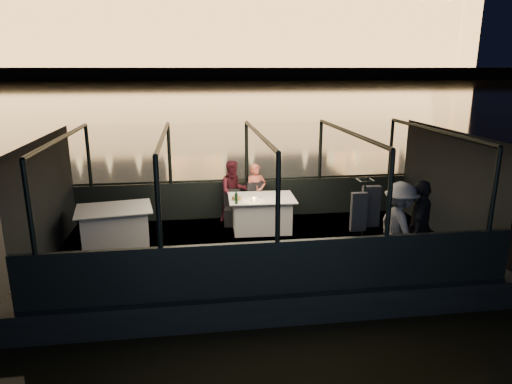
{
  "coord_description": "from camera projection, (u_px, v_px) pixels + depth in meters",
  "views": [
    {
      "loc": [
        -1.27,
        -8.57,
        4.03
      ],
      "look_at": [
        0.0,
        0.4,
        1.55
      ],
      "focal_mm": 32.0,
      "sensor_mm": 36.0,
      "label": 1
    }
  ],
  "objects": [
    {
      "name": "boat_hull",
      "position": [
        259.0,
        269.0,
        9.42
      ],
      "size": [
        8.6,
        4.4,
        1.0
      ],
      "primitive_type": "cube",
      "color": "black",
      "rests_on": "river_water"
    },
    {
      "name": "wine_glass_empty",
      "position": [
        260.0,
        198.0,
        9.65
      ],
      "size": [
        0.06,
        0.06,
        0.17
      ],
      "primitive_type": null,
      "rotation": [
        0.0,
        0.0,
        -0.08
      ],
      "color": "silver",
      "rests_on": "dining_table_central"
    },
    {
      "name": "canopy_ribs",
      "position": [
        259.0,
        192.0,
        8.99
      ],
      "size": [
        8.0,
        4.0,
        2.3
      ],
      "primitive_type": null,
      "color": "black",
      "rests_on": "boat_deck"
    },
    {
      "name": "cabin_glass_starboard",
      "position": [
        278.0,
        198.0,
        6.96
      ],
      "size": [
        8.0,
        0.02,
        1.4
      ],
      "primitive_type": null,
      "color": "#99B2B2",
      "rests_on": "gunwale_starboard"
    },
    {
      "name": "plate_far",
      "position": [
        237.0,
        199.0,
        9.85
      ],
      "size": [
        0.3,
        0.3,
        0.02
      ],
      "primitive_type": "cylinder",
      "rotation": [
        0.0,
        0.0,
        -0.13
      ],
      "color": "silver",
      "rests_on": "dining_table_central"
    },
    {
      "name": "bread_basket",
      "position": [
        237.0,
        198.0,
        9.82
      ],
      "size": [
        0.24,
        0.24,
        0.08
      ],
      "primitive_type": "cylinder",
      "rotation": [
        0.0,
        0.0,
        -0.23
      ],
      "color": "olive",
      "rests_on": "dining_table_central"
    },
    {
      "name": "amber_candle",
      "position": [
        254.0,
        199.0,
        9.77
      ],
      "size": [
        0.05,
        0.05,
        0.07
      ],
      "primitive_type": "cylinder",
      "rotation": [
        0.0,
        0.0,
        -0.09
      ],
      "color": "#FAB73E",
      "rests_on": "dining_table_central"
    },
    {
      "name": "cabin_glass_port",
      "position": [
        247.0,
        152.0,
        10.78
      ],
      "size": [
        8.0,
        0.02,
        1.4
      ],
      "primitive_type": null,
      "color": "#99B2B2",
      "rests_on": "gunwale_port"
    },
    {
      "name": "passenger_dark",
      "position": [
        420.0,
        226.0,
        7.97
      ],
      "size": [
        0.91,
        1.05,
        1.69
      ],
      "primitive_type": "imported",
      "rotation": [
        0.0,
        0.0,
        4.11
      ],
      "color": "black",
      "rests_on": "boat_deck"
    },
    {
      "name": "chair_port_left",
      "position": [
        233.0,
        206.0,
        10.47
      ],
      "size": [
        0.43,
        0.43,
        0.8
      ],
      "primitive_type": "cube",
      "rotation": [
        0.0,
        0.0,
        -0.17
      ],
      "color": "black",
      "rests_on": "boat_deck"
    },
    {
      "name": "chair_port_right",
      "position": [
        257.0,
        205.0,
        10.55
      ],
      "size": [
        0.58,
        0.58,
        0.94
      ],
      "primitive_type": "cube",
      "rotation": [
        0.0,
        0.0,
        0.41
      ],
      "color": "black",
      "rests_on": "boat_deck"
    },
    {
      "name": "wine_glass_red",
      "position": [
        260.0,
        193.0,
        10.0
      ],
      "size": [
        0.07,
        0.07,
        0.2
      ],
      "primitive_type": null,
      "rotation": [
        0.0,
        0.0,
        0.11
      ],
      "color": "white",
      "rests_on": "dining_table_central"
    },
    {
      "name": "passenger_stripe",
      "position": [
        400.0,
        226.0,
        7.99
      ],
      "size": [
        0.71,
        1.12,
        1.64
      ],
      "primitive_type": "imported",
      "rotation": [
        0.0,
        0.0,
        1.68
      ],
      "color": "silver",
      "rests_on": "boat_deck"
    },
    {
      "name": "gunwale_starboard",
      "position": [
        277.0,
        268.0,
        7.26
      ],
      "size": [
        8.0,
        0.08,
        0.9
      ],
      "primitive_type": "cube",
      "color": "black",
      "rests_on": "boat_deck"
    },
    {
      "name": "end_wall_aft",
      "position": [
        448.0,
        185.0,
        9.53
      ],
      "size": [
        0.02,
        4.0,
        2.3
      ],
      "primitive_type": null,
      "color": "black",
      "rests_on": "boat_deck"
    },
    {
      "name": "dining_table_central",
      "position": [
        262.0,
        214.0,
        10.14
      ],
      "size": [
        1.49,
        1.11,
        0.77
      ],
      "primitive_type": "cube",
      "rotation": [
        0.0,
        0.0,
        -0.04
      ],
      "color": "silver",
      "rests_on": "boat_deck"
    },
    {
      "name": "dining_table_aft",
      "position": [
        115.0,
        227.0,
        9.32
      ],
      "size": [
        1.63,
        1.28,
        0.79
      ],
      "primitive_type": "cube",
      "rotation": [
        0.0,
        0.0,
        0.15
      ],
      "color": "white",
      "rests_on": "boat_deck"
    },
    {
      "name": "person_woman_coral",
      "position": [
        256.0,
        190.0,
        10.73
      ],
      "size": [
        0.55,
        0.42,
        1.37
      ],
      "primitive_type": "imported",
      "rotation": [
        0.0,
        0.0,
        0.21
      ],
      "color": "#DA644F",
      "rests_on": "boat_deck"
    },
    {
      "name": "wine_bottle",
      "position": [
        236.0,
        197.0,
        9.52
      ],
      "size": [
        0.08,
        0.08,
        0.29
      ],
      "primitive_type": "cylinder",
      "rotation": [
        0.0,
        0.0,
        0.35
      ],
      "color": "#14381C",
      "rests_on": "dining_table_central"
    },
    {
      "name": "cabin_roof_glass",
      "position": [
        259.0,
        134.0,
        8.68
      ],
      "size": [
        8.0,
        4.0,
        0.02
      ],
      "primitive_type": null,
      "color": "#99B2B2",
      "rests_on": "boat_deck"
    },
    {
      "name": "end_wall_fore",
      "position": [
        46.0,
        200.0,
        8.44
      ],
      "size": [
        0.02,
        4.0,
        2.3
      ],
      "primitive_type": null,
      "color": "black",
      "rests_on": "boat_deck"
    },
    {
      "name": "plate_near",
      "position": [
        274.0,
        200.0,
        9.78
      ],
      "size": [
        0.3,
        0.3,
        0.01
      ],
      "primitive_type": "cylinder",
      "rotation": [
        0.0,
        0.0,
        0.42
      ],
      "color": "white",
      "rests_on": "dining_table_central"
    },
    {
      "name": "embankment",
      "position": [
        192.0,
        74.0,
        209.7
      ],
      "size": [
        400.0,
        140.0,
        6.0
      ],
      "primitive_type": "cube",
      "color": "#423D33",
      "rests_on": "ground"
    },
    {
      "name": "coat_stand",
      "position": [
        363.0,
        225.0,
        7.9
      ],
      "size": [
        0.57,
        0.51,
        1.74
      ],
      "primitive_type": null,
      "rotation": [
        0.0,
        0.0,
        0.28
      ],
      "color": "black",
      "rests_on": "boat_deck"
    },
    {
      "name": "gunwale_port",
      "position": [
        247.0,
        199.0,
        11.08
      ],
      "size": [
        8.0,
        0.08,
        0.9
      ],
      "primitive_type": "cube",
      "color": "black",
      "rests_on": "boat_deck"
    },
    {
      "name": "river_water",
      "position": [
        197.0,
        90.0,
        85.82
      ],
      "size": [
        500.0,
        500.0,
        0.0
      ],
      "primitive_type": "plane",
      "color": "black",
      "rests_on": "ground"
    },
    {
      "name": "wine_glass_white",
      "position": [
        237.0,
        199.0,
        9.61
      ],
      "size": [
        0.07,
        0.07,
        0.2
      ],
      "primitive_type": null,
      "rotation": [
        0.0,
        0.0,
        0.11
      ],
      "color": "silver",
      "rests_on": "dining_table_central"
    },
    {
      "name": "person_man_maroon",
      "position": [
        234.0,
        190.0,
        10.66
      ],
      "size": [
        0.78,
        0.65,
        1.45
      ],
      "primitive_type": "imported",
      "rotation": [
        0.0,
        0.0,
        0.17
      ],
      "color": "#44131C",
      "rests_on": "boat_deck"
    },
    {
      "name": "boat_deck",
      "position": [
        259.0,
        248.0,
        9.29
      ],
      "size": [
        8.0,
        4.0,
        0.04
      ],
      "primitive_type": "cube",
      "color": "black",
      "rests_on": "boat_hull"
    }
  ]
}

